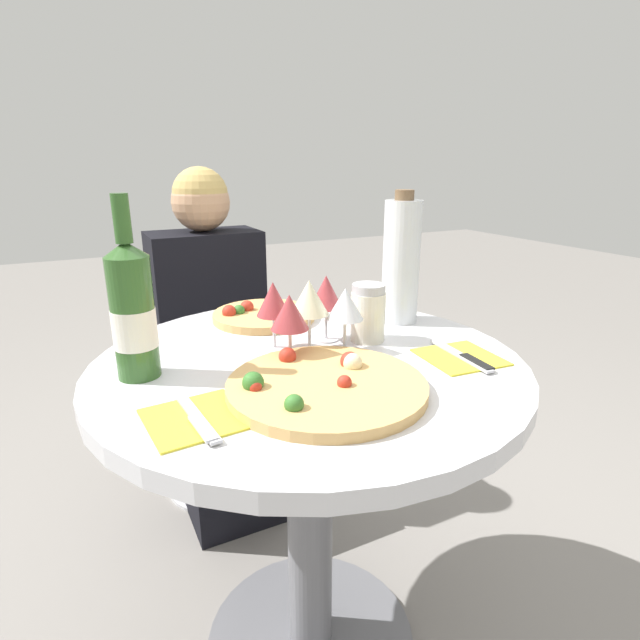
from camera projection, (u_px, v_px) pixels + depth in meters
name	position (u px, v px, depth m)	size (l,w,h in m)	color
ground_plane	(311.00, 640.00, 1.27)	(12.00, 12.00, 0.00)	gray
dining_table	(309.00, 442.00, 1.10)	(0.89, 0.89, 0.77)	slate
chair_behind_diner	(209.00, 376.00, 1.84)	(0.43, 0.43, 0.85)	silver
seated_diner	(217.00, 362.00, 1.68)	(0.36, 0.42, 1.15)	black
pizza_large	(325.00, 385.00, 0.89)	(0.36, 0.36, 0.05)	tan
pizza_small_far	(263.00, 315.00, 1.29)	(0.26, 0.26, 0.05)	tan
wine_bottle	(133.00, 312.00, 0.91)	(0.08, 0.08, 0.34)	#2D5623
tall_carafe	(401.00, 261.00, 1.24)	(0.09, 0.09, 0.33)	silver
sugar_shaker	(368.00, 313.00, 1.12)	(0.08, 0.08, 0.13)	silver
wine_glass_back_left	(273.00, 300.00, 1.06)	(0.07, 0.07, 0.15)	silver
wine_glass_front_left	(290.00, 314.00, 0.99)	(0.08, 0.08, 0.14)	silver
wine_glass_center	(309.00, 299.00, 1.05)	(0.08, 0.08, 0.16)	silver
wine_glass_front_right	(346.00, 305.00, 1.04)	(0.08, 0.08, 0.14)	silver
wine_glass_back_right	(326.00, 293.00, 1.11)	(0.07, 0.07, 0.15)	silver
place_setting_left	(196.00, 418.00, 0.79)	(0.16, 0.19, 0.01)	yellow
place_setting_right	(461.00, 357.00, 1.03)	(0.16, 0.19, 0.01)	yellow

